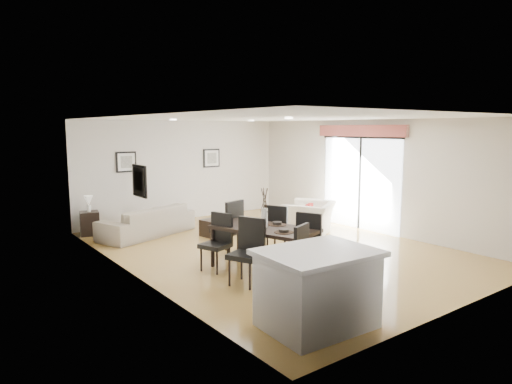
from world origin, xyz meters
TOP-DOWN VIEW (x-y plane):
  - ground at (0.00, 0.00)m, footprint 8.00×8.00m
  - wall_back at (0.00, 4.00)m, footprint 6.00×0.04m
  - wall_front at (0.00, -4.00)m, footprint 6.00×0.04m
  - wall_left at (-3.00, 0.00)m, footprint 0.04×8.00m
  - wall_right at (3.00, 0.00)m, footprint 0.04×8.00m
  - ceiling at (0.00, 0.00)m, footprint 6.00×8.00m
  - sofa at (-1.62, 2.73)m, footprint 2.50×1.63m
  - armchair at (1.48, 0.53)m, footprint 1.55×1.50m
  - courtyard_plant_a at (5.63, -1.08)m, footprint 0.62×0.54m
  - courtyard_plant_b at (5.64, 0.91)m, footprint 0.43×0.43m
  - dining_table at (-1.00, -0.96)m, footprint 1.48×2.04m
  - dining_chair_wnear at (-1.66, -1.38)m, footprint 0.63×0.63m
  - dining_chair_wfar at (-1.66, -0.47)m, footprint 0.58×0.58m
  - dining_chair_enear at (-0.35, -1.46)m, footprint 0.62×0.62m
  - dining_chair_efar at (-0.35, -0.54)m, footprint 0.63×0.63m
  - dining_chair_head at (-1.04, -2.11)m, footprint 0.58×0.58m
  - dining_chair_foot at (-0.98, 0.18)m, footprint 0.61×0.61m
  - vase at (-1.00, -0.96)m, footprint 0.90×1.38m
  - coffee_table at (-0.16, 1.75)m, footprint 1.07×0.77m
  - side_table at (-2.69, 3.58)m, footprint 0.50×0.50m
  - table_lamp at (-2.69, 3.58)m, footprint 0.20×0.20m
  - cushion at (1.37, 0.42)m, footprint 0.33×0.24m
  - kitchen_island at (-1.92, -3.23)m, footprint 1.47×1.16m
  - bar_stool at (-0.94, -3.23)m, footprint 0.34×0.34m
  - framed_print_back_left at (-1.60, 3.97)m, footprint 0.52×0.04m
  - framed_print_back_right at (0.90, 3.97)m, footprint 0.52×0.04m
  - framed_print_left_wall at (-2.97, -0.20)m, footprint 0.04×0.52m
  - sliding_door at (2.96, 0.30)m, footprint 0.12×2.70m
  - courtyard at (6.16, 0.87)m, footprint 6.00×6.00m

SIDE VIEW (x-z plane):
  - ground at x=0.00m, z-range 0.00..0.00m
  - coffee_table at x=-0.16m, z-range 0.00..0.39m
  - side_table at x=-2.69m, z-range 0.00..0.56m
  - courtyard_plant_b at x=5.64m, z-range 0.00..0.68m
  - courtyard_plant_a at x=5.63m, z-range 0.00..0.68m
  - sofa at x=-1.62m, z-range 0.00..0.68m
  - armchair at x=1.48m, z-range 0.00..0.77m
  - kitchen_island at x=-1.92m, z-range 0.01..1.00m
  - dining_chair_head at x=-1.04m, z-range 0.06..1.05m
  - dining_chair_wfar at x=-1.66m, z-range 0.06..1.07m
  - dining_chair_efar at x=-0.35m, z-range 0.06..1.10m
  - dining_chair_enear at x=-0.35m, z-range 0.06..1.10m
  - dining_chair_wnear at x=-1.66m, z-range 0.06..1.13m
  - cushion at x=1.37m, z-range 0.44..0.76m
  - dining_chair_foot at x=-0.98m, z-range 0.06..1.16m
  - bar_stool at x=-0.94m, z-range 0.27..1.02m
  - dining_table at x=-1.00m, z-range 0.31..1.07m
  - table_lamp at x=-2.69m, z-range 0.61..0.99m
  - courtyard at x=6.16m, z-range -0.08..1.92m
  - vase at x=-1.00m, z-range 0.70..1.41m
  - wall_back at x=0.00m, z-range 0.00..2.70m
  - wall_front at x=0.00m, z-range 0.00..2.70m
  - wall_left at x=-3.00m, z-range 0.00..2.70m
  - wall_right at x=3.00m, z-range 0.00..2.70m
  - framed_print_back_left at x=-1.60m, z-range 1.39..1.91m
  - framed_print_back_right at x=0.90m, z-range 1.39..1.91m
  - framed_print_left_wall at x=-2.97m, z-range 1.39..1.91m
  - sliding_door at x=2.96m, z-range 0.38..2.95m
  - ceiling at x=0.00m, z-range 2.69..2.71m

